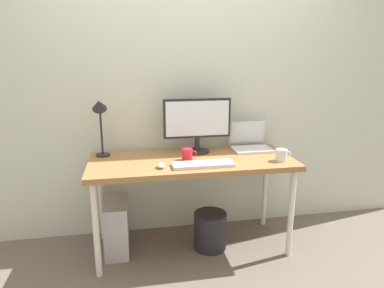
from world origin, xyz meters
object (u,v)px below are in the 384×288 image
Objects in this scene: laptop at (250,142)px; desk_lamp at (100,114)px; glass_cup at (282,155)px; monitor at (197,122)px; wastebasket at (210,230)px; mouse at (161,166)px; desk at (192,167)px; keyboard at (203,164)px; computer_tower at (116,227)px; coffee_mug at (187,154)px.

laptop is 0.67× the size of desk_lamp.
glass_cup is (1.33, -0.35, -0.29)m from desk_lamp.
desk_lamp reaches higher than monitor.
desk_lamp is 1.26m from wastebasket.
monitor is 1.15× the size of desk_lamp.
mouse is at bearing -179.78° from glass_cup.
monitor reaches higher than desk.
keyboard is 0.87m from computer_tower.
keyboard is 0.61m from glass_cup.
desk is at bearing 162.96° from wastebasket.
desk is 0.59m from laptop.
glass_cup is at bearing -14.71° from desk_lamp.
laptop is 0.80m from wastebasket.
desk_lamp reaches higher than mouse.
laptop is at bearing 32.07° from wastebasket.
laptop reaches higher than desk.
monitor is at bearing 105.42° from wastebasket.
mouse reaches higher than computer_tower.
glass_cup reaches higher than desk.
desk_lamp is 4.11× the size of coffee_mug.
desk reaches higher than computer_tower.
laptop reaches higher than mouse.
desk is 0.31m from mouse.
mouse is at bearing -133.18° from monitor.
mouse is (-0.79, -0.37, -0.04)m from laptop.
desk_lamp is at bearing 153.06° from keyboard.
mouse is at bearing -144.94° from coffee_mug.
laptop is at bearing 20.81° from coffee_mug.
wastebasket is (0.09, 0.14, -0.61)m from keyboard.
keyboard is at bearing -2.81° from mouse.
keyboard is 1.47× the size of wastebasket.
coffee_mug is at bearing -17.49° from desk_lamp.
laptop is 0.38m from glass_cup.
monitor is 1.82× the size of wastebasket.
mouse is (0.42, -0.35, -0.32)m from desk_lamp.
mouse reaches higher than keyboard.
desk reaches higher than wastebasket.
computer_tower is at bearing -171.92° from laptop.
laptop is at bearing 25.08° from mouse.
laptop is 0.73× the size of keyboard.
keyboard reaches higher than computer_tower.
monitor is 0.50m from laptop.
desk is at bearing -15.54° from desk_lamp.
glass_cup is at bearing -13.85° from desk.
monitor is 0.70m from glass_cup.
mouse reaches higher than wastebasket.
keyboard is at bearing -63.11° from coffee_mug.
wastebasket is at bearing 55.53° from keyboard.
desk_lamp reaches higher than glass_cup.
coffee_mug is 0.39× the size of wastebasket.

